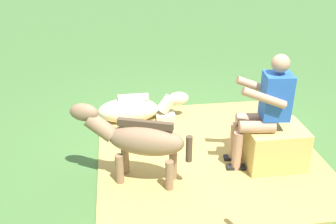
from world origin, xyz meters
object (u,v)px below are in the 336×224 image
Objects in this scene: pony_standing at (138,139)px; soda_bottle at (300,133)px; person_seated at (264,107)px; pony_lying at (135,109)px; hay_bale at (273,147)px.

pony_standing is 2.31m from soda_bottle.
soda_bottle is at bearing -147.31° from person_seated.
soda_bottle is at bearing 157.65° from pony_lying.
hay_bale is at bearing 138.40° from pony_lying.
pony_standing is at bearing 4.70° from person_seated.
pony_standing is at bearing 88.01° from pony_lying.
hay_bale is 0.52× the size of pony_standing.
hay_bale is at bearing -176.29° from pony_standing.
pony_standing is at bearing 3.71° from hay_bale.
pony_lying is at bearing -22.35° from soda_bottle.
person_seated is at bearing 32.69° from soda_bottle.
soda_bottle is at bearing -139.73° from hay_bale.
soda_bottle is at bearing -164.64° from pony_standing.
pony_standing reaches higher than hay_bale.
pony_lying is at bearing -91.99° from pony_standing.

